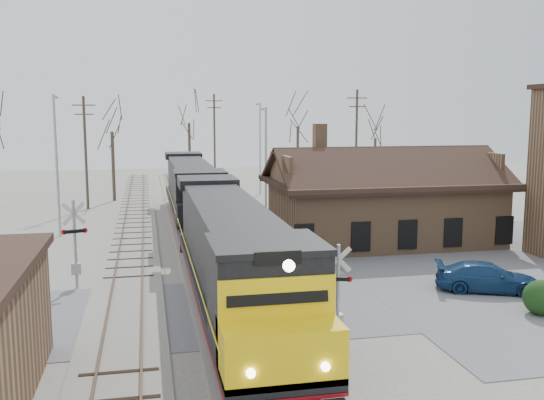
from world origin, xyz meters
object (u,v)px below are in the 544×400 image
Objects in this scene: locomotive_lead at (232,258)px; locomotive_trailing at (192,191)px; depot at (383,207)px; parked_car at (487,277)px.

locomotive_lead reaches higher than locomotive_trailing.
locomotive_lead is 22.40m from locomotive_trailing.
locomotive_trailing is at bearing 141.80° from depot.
depot is at bearing 24.86° from parked_car.
locomotive_trailing is (0.00, 22.40, -0.00)m from locomotive_lead.
locomotive_lead reaches higher than parked_car.
locomotive_lead is at bearing 116.86° from parked_car.
depot is 15.26m from locomotive_trailing.
depot is at bearing 47.25° from locomotive_lead.
depot reaches higher than locomotive_trailing.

